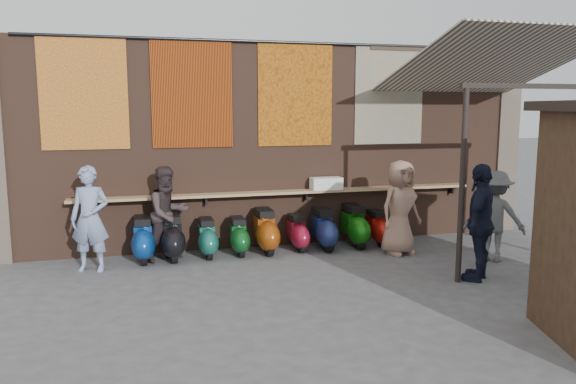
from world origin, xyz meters
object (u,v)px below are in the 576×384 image
object	(u,v)px
shelf_box	(326,183)
diner_right	(168,214)
scooter_stool_5	(298,233)
scooter_stool_3	(238,236)
shopper_grey	(495,216)
shopper_tan	(400,208)
scooter_stool_2	(207,238)
scooter_stool_0	(143,240)
shopper_navy	(480,222)
scooter_stool_6	(324,229)
scooter_stool_7	(354,226)
scooter_stool_4	(265,231)
scooter_stool_8	(377,228)
scooter_stool_1	(173,238)
diner_left	(90,219)

from	to	relation	value
shelf_box	diner_right	distance (m)	3.18
scooter_stool_5	scooter_stool_3	bearing A→B (deg)	-179.06
scooter_stool_3	scooter_stool_5	world-z (taller)	scooter_stool_3
shopper_grey	shopper_tan	xyz separation A→B (m)	(-1.41, 0.89, 0.07)
diner_right	shopper_grey	world-z (taller)	diner_right
scooter_stool_3	scooter_stool_2	bearing A→B (deg)	-179.37
shopper_grey	scooter_stool_0	bearing A→B (deg)	25.08
scooter_stool_5	shopper_navy	size ratio (longest dim) A/B	0.38
shopper_grey	scooter_stool_6	bearing A→B (deg)	8.95
scooter_stool_7	diner_right	bearing A→B (deg)	-179.11
scooter_stool_4	scooter_stool_6	bearing A→B (deg)	-1.56
scooter_stool_6	scooter_stool_8	xyz separation A→B (m)	(1.16, 0.03, -0.05)
scooter_stool_1	shopper_navy	bearing A→B (deg)	-28.70
scooter_stool_6	scooter_stool_7	size ratio (longest dim) A/B	0.95
scooter_stool_7	shopper_tan	world-z (taller)	shopper_tan
shopper_tan	scooter_stool_7	bearing A→B (deg)	111.39
scooter_stool_0	shopper_grey	xyz separation A→B (m)	(6.09, -1.64, 0.42)
scooter_stool_8	diner_left	size ratio (longest dim) A/B	0.40
scooter_stool_8	scooter_stool_1	bearing A→B (deg)	-179.75
shelf_box	shopper_grey	bearing A→B (deg)	-38.08
scooter_stool_0	scooter_stool_2	distance (m)	1.15
scooter_stool_7	scooter_stool_1	bearing A→B (deg)	-179.64
scooter_stool_2	diner_left	xyz separation A→B (m)	(-2.00, -0.37, 0.54)
scooter_stool_0	scooter_stool_8	size ratio (longest dim) A/B	1.16
scooter_stool_3	shopper_navy	size ratio (longest dim) A/B	0.39
scooter_stool_1	scooter_stool_5	distance (m)	2.38
shopper_grey	scooter_stool_3	bearing A→B (deg)	19.33
scooter_stool_0	scooter_stool_4	size ratio (longest dim) A/B	0.97
scooter_stool_2	shopper_grey	world-z (taller)	shopper_grey
shelf_box	scooter_stool_0	size ratio (longest dim) A/B	0.73
scooter_stool_2	shopper_tan	xyz separation A→B (m)	(3.53, -0.76, 0.54)
scooter_stool_0	scooter_stool_7	xyz separation A→B (m)	(4.08, 0.02, 0.01)
scooter_stool_3	diner_right	xyz separation A→B (m)	(-1.29, -0.05, 0.51)
diner_left	shopper_tan	world-z (taller)	diner_left
shopper_navy	scooter_stool_5	bearing A→B (deg)	-91.73
scooter_stool_5	shopper_grey	bearing A→B (deg)	-27.75
scooter_stool_0	scooter_stool_6	world-z (taller)	scooter_stool_0
scooter_stool_6	shopper_navy	xyz separation A→B (m)	(1.75, -2.53, 0.55)
scooter_stool_5	shopper_navy	world-z (taller)	shopper_navy
scooter_stool_0	diner_left	world-z (taller)	diner_left
shopper_grey	shopper_tan	bearing A→B (deg)	7.86
diner_right	scooter_stool_0	bearing A→B (deg)	145.23
shelf_box	scooter_stool_8	xyz separation A→B (m)	(0.99, -0.31, -0.90)
scooter_stool_1	shopper_tan	world-z (taller)	shopper_tan
shopper_tan	scooter_stool_4	bearing A→B (deg)	145.95
scooter_stool_0	scooter_stool_5	bearing A→B (deg)	0.68
scooter_stool_7	scooter_stool_5	bearing A→B (deg)	179.20
diner_left	shopper_grey	world-z (taller)	diner_left
shopper_grey	scooter_stool_1	bearing A→B (deg)	23.79
scooter_stool_0	diner_right	size ratio (longest dim) A/B	0.49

